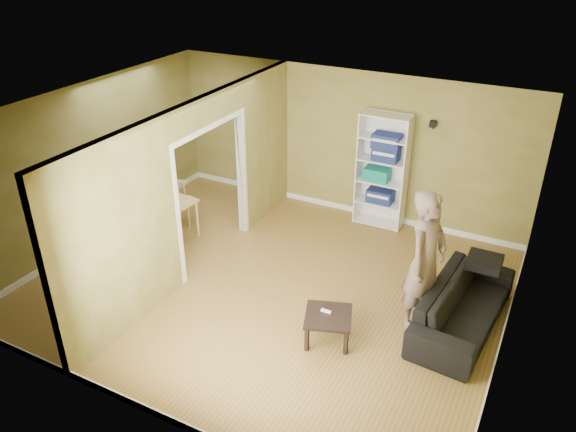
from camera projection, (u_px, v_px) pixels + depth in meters
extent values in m
plane|color=olive|center=(270.00, 284.00, 8.28)|extent=(6.50, 6.50, 0.00)
plane|color=white|center=(267.00, 114.00, 7.07)|extent=(6.50, 6.50, 0.00)
plane|color=#958B50|center=(345.00, 143.00, 9.83)|extent=(6.50, 0.00, 6.50)
plane|color=#958B50|center=(132.00, 318.00, 5.52)|extent=(6.50, 0.00, 6.50)
plane|color=#958B50|center=(92.00, 164.00, 9.00)|extent=(0.00, 5.50, 5.50)
plane|color=#958B50|center=(519.00, 266.00, 6.35)|extent=(0.00, 5.50, 5.50)
cube|color=black|center=(433.00, 124.00, 8.89)|extent=(0.10, 0.10, 0.10)
imported|color=black|center=(464.00, 300.00, 7.28)|extent=(2.20, 1.09, 0.81)
imported|color=slate|center=(427.00, 250.00, 6.99)|extent=(0.95, 0.82, 2.26)
cube|color=white|center=(359.00, 167.00, 9.67)|extent=(0.02, 0.37, 2.00)
cube|color=white|center=(406.00, 175.00, 9.34)|extent=(0.02, 0.37, 2.00)
cube|color=white|center=(386.00, 167.00, 9.64)|extent=(0.84, 0.02, 2.00)
cube|color=white|center=(378.00, 222.00, 9.96)|extent=(0.80, 0.37, 0.02)
cube|color=white|center=(380.00, 202.00, 9.78)|extent=(0.80, 0.37, 0.02)
cube|color=white|center=(381.00, 181.00, 9.59)|extent=(0.80, 0.37, 0.02)
cube|color=white|center=(383.00, 160.00, 9.41)|extent=(0.80, 0.37, 0.02)
cube|color=white|center=(385.00, 138.00, 9.23)|extent=(0.80, 0.37, 0.02)
cube|color=white|center=(387.00, 115.00, 9.04)|extent=(0.80, 0.37, 0.02)
cube|color=navy|center=(380.00, 196.00, 9.72)|extent=(0.44, 0.29, 0.23)
cube|color=teal|center=(377.00, 174.00, 9.57)|extent=(0.43, 0.28, 0.22)
cube|color=#11264E|center=(386.00, 154.00, 9.34)|extent=(0.44, 0.28, 0.22)
cube|color=#1F2B4E|center=(387.00, 140.00, 9.23)|extent=(0.46, 0.30, 0.24)
cube|color=#2F201B|center=(328.00, 316.00, 7.03)|extent=(0.58, 0.58, 0.04)
cube|color=#2F201B|center=(302.00, 334.00, 7.03)|extent=(0.05, 0.05, 0.35)
cube|color=#2F201B|center=(338.00, 346.00, 6.84)|extent=(0.05, 0.05, 0.35)
cube|color=#2F201B|center=(319.00, 313.00, 7.41)|extent=(0.05, 0.05, 0.35)
cube|color=#2F201B|center=(353.00, 323.00, 7.21)|extent=(0.05, 0.05, 0.35)
cube|color=white|center=(326.00, 311.00, 7.07)|extent=(0.14, 0.04, 0.03)
cube|color=tan|center=(159.00, 201.00, 9.24)|extent=(1.11, 0.74, 0.04)
cylinder|color=tan|center=(125.00, 220.00, 9.36)|extent=(0.05, 0.05, 0.65)
cylinder|color=tan|center=(174.00, 234.00, 8.94)|extent=(0.05, 0.05, 0.65)
cylinder|color=tan|center=(150.00, 205.00, 9.86)|extent=(0.05, 0.05, 0.65)
cylinder|color=tan|center=(198.00, 217.00, 9.45)|extent=(0.05, 0.05, 0.65)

